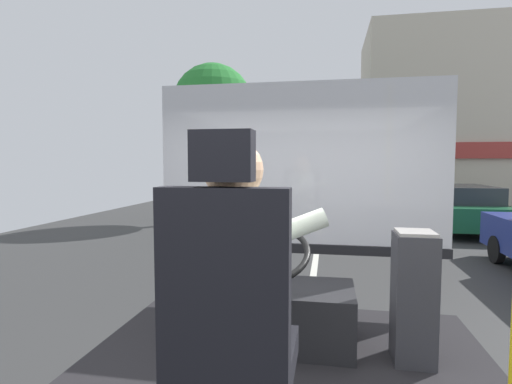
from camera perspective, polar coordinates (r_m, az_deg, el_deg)
ground at (r=10.83m, az=8.94°, el=-6.69°), size 18.00×44.00×0.06m
driver_seat at (r=1.64m, az=-3.65°, el=-19.40°), size 0.48×0.48×1.37m
bus_driver at (r=1.66m, az=-2.81°, el=-10.94°), size 0.76×0.54×0.84m
steering_console at (r=2.88m, az=2.48°, el=-16.66°), size 1.10×1.01×0.87m
fare_box at (r=2.76m, az=21.64°, el=-13.78°), size 0.25×0.27×0.83m
windshield_panel at (r=3.47m, az=6.23°, el=0.73°), size 2.50×0.08×1.48m
street_tree at (r=13.68m, az=-6.19°, el=12.28°), size 2.64×2.64×5.30m
shop_building at (r=19.58m, az=30.29°, el=8.75°), size 10.10×4.93×7.54m
parked_car_green at (r=13.35m, az=27.25°, el=-1.94°), size 1.78×4.49×1.35m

